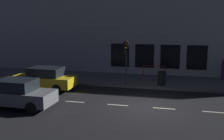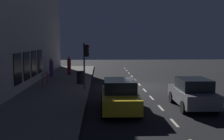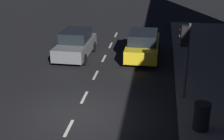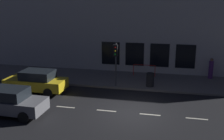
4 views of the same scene
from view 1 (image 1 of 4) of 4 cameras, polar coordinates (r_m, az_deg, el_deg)
The scene contains 10 objects.
ground_plane at distance 15.00m, azimuth 7.25°, elevation -7.92°, with size 60.00×60.00×0.00m, color black.
sidewalk at distance 20.99m, azimuth 9.13°, elevation -2.42°, with size 4.50×32.00×0.15m.
building_facade at distance 23.01m, azimuth 9.94°, elevation 9.67°, with size 0.65×32.00×8.92m.
lane_centre_line at distance 14.94m, azimuth 11.10°, elevation -8.10°, with size 0.12×27.20×0.01m.
traffic_light at distance 18.77m, azimuth 3.03°, elevation 3.74°, with size 0.46×0.32×3.25m.
parked_car_0 at distance 15.48m, azimuth -19.42°, elevation -4.83°, with size 1.87×3.89×1.58m.
parked_car_1 at distance 18.97m, azimuth -14.24°, elevation -1.78°, with size 1.91×4.28×1.58m.
pedestrian_1 at distance 22.67m, azimuth 22.89°, elevation 0.05°, with size 0.50×0.50×1.69m.
trash_bin at distance 19.37m, azimuth 10.61°, elevation -1.78°, with size 0.60×0.60×1.01m.
red_railing at distance 21.96m, azimuth 9.13°, elevation 0.23°, with size 0.05×1.86×0.97m.
Camera 1 is at (-14.17, -1.45, 4.71)m, focal length 42.55 mm.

